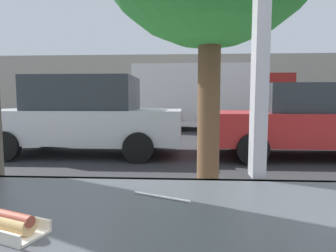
% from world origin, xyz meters
% --- Properties ---
extents(ground_plane, '(60.00, 60.00, 0.00)m').
position_xyz_m(ground_plane, '(0.00, 8.00, 0.00)').
color(ground_plane, '#2D2D30').
extents(sidewalk_strip, '(16.00, 2.80, 0.14)m').
position_xyz_m(sidewalk_strip, '(0.00, 1.60, 0.07)').
color(sidewalk_strip, '#9E998E').
rests_on(sidewalk_strip, ground).
extents(building_facade_far, '(28.00, 1.20, 4.34)m').
position_xyz_m(building_facade_far, '(0.00, 18.92, 2.17)').
color(building_facade_far, '#A89E8E').
rests_on(building_facade_far, ground).
extents(loose_straw, '(0.18, 0.08, 0.01)m').
position_xyz_m(loose_straw, '(-0.35, -0.18, 1.01)').
color(loose_straw, white).
rests_on(loose_straw, window_counter).
extents(parked_car_silver, '(4.59, 1.94, 1.84)m').
position_xyz_m(parked_car_silver, '(-2.63, 5.55, 0.92)').
color(parked_car_silver, '#BCBCC1').
rests_on(parked_car_silver, ground).
extents(parked_car_red, '(4.53, 2.06, 1.65)m').
position_xyz_m(parked_car_red, '(2.54, 5.55, 0.84)').
color(parked_car_red, red).
rests_on(parked_car_red, ground).
extents(box_truck, '(6.47, 2.44, 2.74)m').
position_xyz_m(box_truck, '(0.76, 11.39, 1.52)').
color(box_truck, silver).
rests_on(box_truck, ground).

